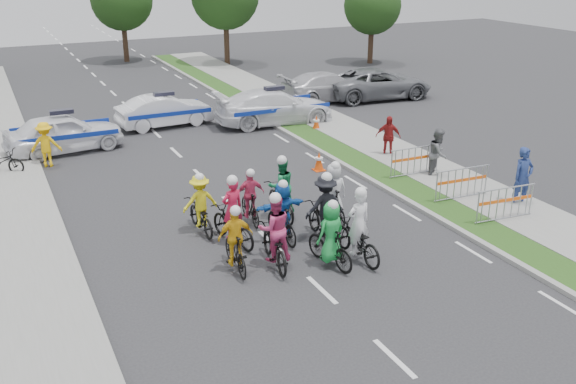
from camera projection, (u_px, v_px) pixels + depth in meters
name	position (u px, v px, depth m)	size (l,w,h in m)	color
ground	(322.00, 290.00, 15.23)	(90.00, 90.00, 0.00)	#28282B
curb_right	(384.00, 188.00, 21.48)	(0.20, 60.00, 0.12)	gray
grass_strip	(401.00, 185.00, 21.76)	(1.20, 60.00, 0.11)	#234215
sidewalk_right	(443.00, 177.00, 22.49)	(2.40, 60.00, 0.13)	gray
sidewalk_left	(12.00, 256.00, 16.76)	(3.00, 60.00, 0.13)	gray
rider_0	(357.00, 236.00, 16.51)	(0.80, 2.03, 2.03)	black
rider_1	(330.00, 240.00, 16.14)	(0.85, 1.81, 1.84)	black
rider_2	(274.00, 239.00, 16.15)	(0.97, 2.06, 2.02)	black
rider_3	(235.00, 245.00, 15.92)	(0.92, 1.73, 1.79)	black
rider_4	(324.00, 214.00, 17.52)	(1.15, 2.01, 2.02)	black
rider_5	(282.00, 215.00, 17.52)	(1.45, 1.73, 1.81)	black
rider_6	(232.00, 221.00, 17.40)	(1.07, 2.07, 2.01)	black
rider_7	(333.00, 199.00, 18.72)	(0.85, 1.86, 1.91)	black
rider_8	(281.00, 195.00, 19.03)	(0.86, 1.98, 1.98)	black
rider_9	(250.00, 202.00, 18.73)	(0.88, 1.64, 1.69)	black
rider_10	(200.00, 209.00, 18.08)	(1.01, 1.78, 1.81)	black
police_car_0	(64.00, 133.00, 25.16)	(1.81, 4.50, 1.53)	white
police_car_1	(165.00, 111.00, 28.72)	(1.49, 4.27, 1.41)	white
police_car_2	(274.00, 107.00, 29.11)	(2.20, 5.42, 1.57)	white
civilian_sedan	(328.00, 87.00, 33.44)	(2.10, 5.16, 1.50)	#B9B9BE
civilian_suv	(378.00, 84.00, 33.92)	(2.64, 5.73, 1.59)	slate
spectator_0	(523.00, 177.00, 19.79)	(0.70, 0.46, 1.91)	navy
spectator_1	(438.00, 153.00, 22.34)	(0.85, 0.66, 1.74)	#57585C
spectator_2	(388.00, 137.00, 24.49)	(0.95, 0.40, 1.62)	maroon
marshal_hiviz	(46.00, 145.00, 23.44)	(1.08, 0.62, 1.68)	yellow
barrier_0	(505.00, 205.00, 18.71)	(2.00, 0.50, 1.12)	#A5A8AD
barrier_1	(462.00, 185.00, 20.31)	(2.00, 0.50, 1.12)	#A5A8AD
barrier_2	(415.00, 162.00, 22.39)	(2.00, 0.50, 1.12)	#A5A8AD
cone_0	(319.00, 161.00, 23.20)	(0.40, 0.40, 0.70)	#F24C0C
cone_1	(316.00, 123.00, 28.17)	(0.40, 0.40, 0.70)	#F24C0C
parked_bike	(0.00, 161.00, 22.82)	(0.60, 1.73, 0.91)	black
tree_2	(372.00, 6.00, 42.99)	(3.85, 3.85, 5.77)	#382619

